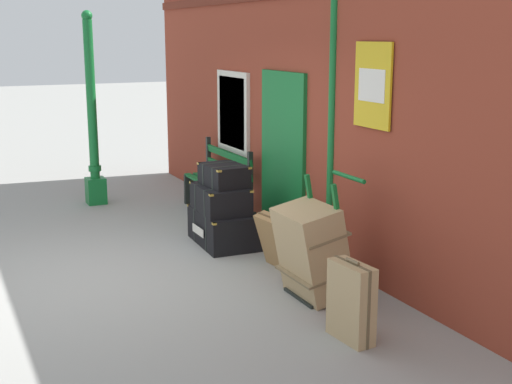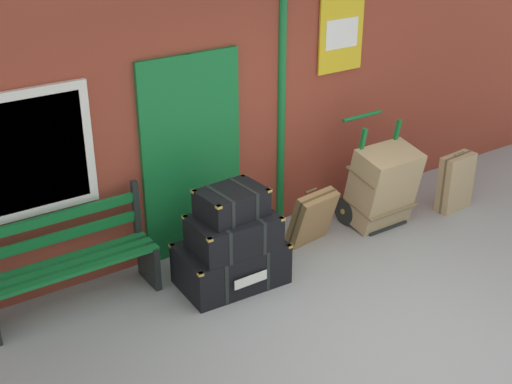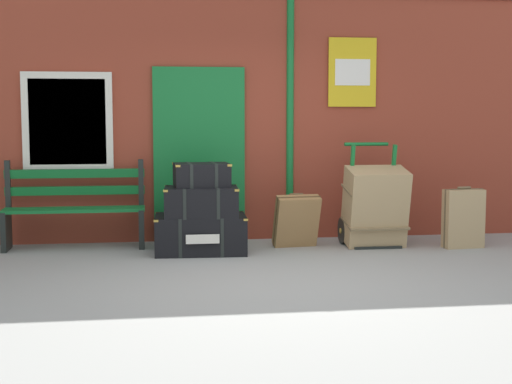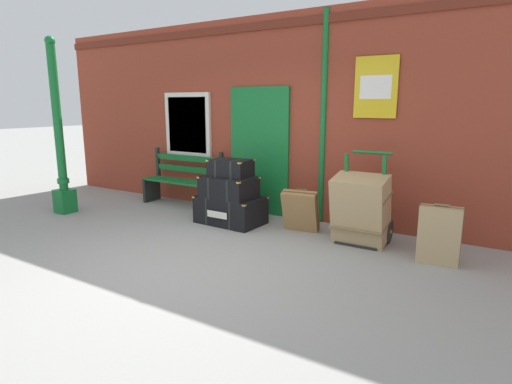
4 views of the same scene
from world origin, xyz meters
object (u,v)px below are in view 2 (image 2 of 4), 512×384
Objects in this scene: porters_trolley at (370,197)px; suitcase_slate at (455,182)px; steamer_trunk_middle at (234,232)px; platform_bench at (68,263)px; suitcase_umber at (312,218)px; steamer_trunk_base at (231,264)px; large_brown_trunk at (382,186)px; steamer_trunk_top at (232,202)px.

porters_trolley is 1.68× the size of suitcase_slate.
steamer_trunk_middle is 3.03m from suitcase_slate.
steamer_trunk_middle is 0.70× the size of porters_trolley.
porters_trolley is at bearing -4.51° from platform_bench.
porters_trolley is 1.91× the size of suitcase_umber.
suitcase_umber is (1.12, 0.16, 0.10)m from steamer_trunk_base.
platform_bench is at bearing 159.95° from steamer_trunk_base.
large_brown_trunk is (2.03, 0.07, 0.26)m from steamer_trunk_base.
suitcase_slate is (4.44, -0.63, -0.11)m from platform_bench.
steamer_trunk_middle is at bearing -21.66° from platform_bench.
suitcase_slate is at bearing -2.14° from steamer_trunk_top.
steamer_trunk_top reaches higher than large_brown_trunk.
porters_trolley is at bearing 6.87° from steamer_trunk_base.
suitcase_umber is at bearing -7.92° from platform_bench.
suitcase_umber is at bearing 10.74° from steamer_trunk_middle.
steamer_trunk_middle is 1.17m from suitcase_umber.
steamer_trunk_middle is 1.32× the size of steamer_trunk_top.
suitcase_umber reaches higher than steamer_trunk_base.
platform_bench is 1.54× the size of steamer_trunk_base.
large_brown_trunk is 1.32× the size of suitcase_slate.
suitcase_slate is at bearing -8.12° from platform_bench.
steamer_trunk_middle reaches higher than suitcase_slate.
steamer_trunk_base is 1.14m from suitcase_umber.
large_brown_trunk reaches higher than suitcase_slate.
large_brown_trunk reaches higher than steamer_trunk_middle.
platform_bench reaches higher than large_brown_trunk.
steamer_trunk_base is 1.09× the size of large_brown_trunk.
platform_bench is at bearing 159.99° from steamer_trunk_top.
porters_trolley is (2.01, 0.25, -0.60)m from steamer_trunk_top.
steamer_trunk_top is 0.88× the size of suitcase_slate.
steamer_trunk_middle reaches higher than suitcase_umber.
steamer_trunk_top is 0.53× the size of porters_trolley.
porters_trolley is at bearing 90.00° from large_brown_trunk.
steamer_trunk_middle is 1.17× the size of suitcase_slate.
steamer_trunk_top is 3.06m from suitcase_slate.
suitcase_slate is at bearing -1.32° from steamer_trunk_middle.
steamer_trunk_top is (0.02, -0.00, 0.66)m from steamer_trunk_base.
porters_trolley reaches higher than suitcase_umber.
porters_trolley is (2.03, 0.24, 0.06)m from steamer_trunk_base.
suitcase_slate is 1.93m from suitcase_umber.
steamer_trunk_middle is 0.29m from steamer_trunk_top.
steamer_trunk_top is 1.25m from suitcase_umber.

